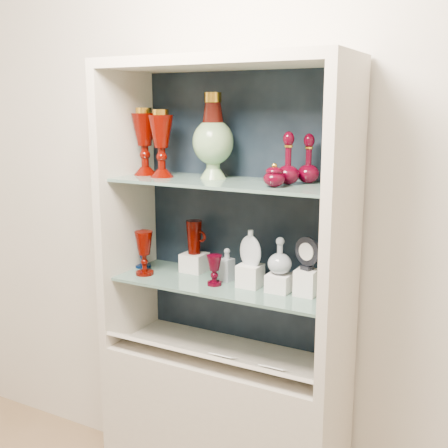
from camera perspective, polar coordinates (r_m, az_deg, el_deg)
The scene contains 29 objects.
wall_back at distance 2.40m, azimuth 2.50°, elevation 3.29°, with size 3.50×0.02×2.80m, color beige.
cabinet_base at distance 2.58m, azimuth -0.00°, elevation -20.54°, with size 1.00×0.40×0.75m, color beige.
cabinet_back_panel at distance 2.39m, azimuth 2.17°, elevation 1.41°, with size 0.98×0.02×1.15m, color black.
cabinet_side_left at distance 2.48m, azimuth -9.80°, elevation 1.65°, with size 0.04×0.40×1.15m, color beige.
cabinet_side_right at distance 2.04m, azimuth 11.94°, elevation -0.63°, with size 0.04×0.40×1.15m, color beige.
cabinet_top_cap at distance 2.18m, azimuth -0.00°, elevation 16.13°, with size 1.00×0.40×0.04m, color beige.
shelf_lower at distance 2.31m, azimuth 0.24°, elevation -6.14°, with size 0.92×0.34×0.01m, color slate.
shelf_upper at distance 2.22m, azimuth 0.25°, elevation 4.25°, with size 0.92×0.34×0.01m, color slate.
label_ledge at distance 2.30m, azimuth -1.34°, elevation -13.29°, with size 0.92×0.18×0.01m, color beige.
label_card_0 at distance 2.27m, azimuth -0.06°, elevation -13.24°, with size 0.10×0.07×0.00m, color white.
label_card_1 at distance 2.18m, azimuth 5.07°, elevation -14.33°, with size 0.10×0.07×0.00m, color white.
pedestal_lamp_left at distance 2.43m, azimuth -8.08°, elevation 8.29°, with size 0.11×0.11×0.28m, color #4C0600, non-canonical shape.
pedestal_lamp_right at distance 2.34m, azimuth -6.38°, elevation 8.12°, with size 0.11×0.11×0.28m, color #4C0600, non-canonical shape.
enamel_urn at distance 2.28m, azimuth -1.12°, elevation 8.93°, with size 0.17×0.17×0.34m, color #0B4C2E, non-canonical shape.
ruby_decanter_a at distance 2.11m, azimuth 6.55°, elevation 6.97°, with size 0.09×0.09×0.22m, color #46000F, non-canonical shape.
ruby_decanter_b at distance 2.16m, azimuth 8.60°, elevation 6.74°, with size 0.09×0.09×0.20m, color #46000F, non-canonical shape.
lidded_bowl at distance 2.04m, azimuth 5.13°, elevation 5.00°, with size 0.08×0.08×0.09m, color #46000F, non-canonical shape.
cobalt_goblet at distance 2.53m, azimuth -8.28°, elevation -2.52°, with size 0.07×0.07×0.17m, color #011440, non-canonical shape.
ruby_goblet_tall at distance 2.42m, azimuth -8.12°, elevation -2.95°, with size 0.08×0.08×0.19m, color #4C0600, non-canonical shape.
ruby_goblet_small at distance 2.26m, azimuth -0.99°, elevation -4.73°, with size 0.06×0.06×0.12m, color #46000F, non-canonical shape.
riser_ruby_pitcher at distance 2.46m, azimuth -3.03°, elevation -3.91°, with size 0.10×0.10×0.08m, color silver.
ruby_pitcher at distance 2.43m, azimuth -3.05°, elevation -1.35°, with size 0.11×0.07×0.15m, color #4C0600, non-canonical shape.
clear_square_bottle at distance 2.32m, azimuth 0.31°, elevation -4.14°, with size 0.05×0.05×0.14m, color #919DA9, non-canonical shape.
riser_flat_flask at distance 2.25m, azimuth 2.67°, elevation -5.25°, with size 0.09×0.09×0.09m, color silver.
flat_flask at distance 2.22m, azimuth 2.70°, elevation -2.34°, with size 0.10×0.04×0.15m, color silver, non-canonical shape.
riser_clear_round_decanter at distance 2.20m, azimuth 5.64°, elevation -5.95°, with size 0.09×0.09×0.07m, color silver.
clear_round_decanter at distance 2.18m, azimuth 5.69°, elevation -3.32°, with size 0.09×0.09×0.14m, color #919DA9, non-canonical shape.
riser_cameo_medallion at distance 2.17m, azimuth 8.36°, elevation -5.90°, with size 0.08×0.08×0.10m, color silver.
cameo_medallion at distance 2.14m, azimuth 8.45°, elevation -2.93°, with size 0.11×0.04×0.13m, color black, non-canonical shape.
Camera 1 is at (1.04, -0.39, 1.76)m, focal length 45.00 mm.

